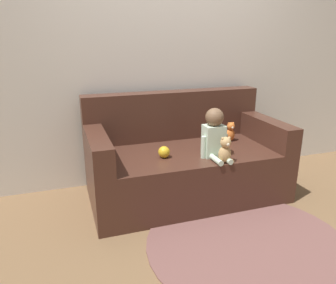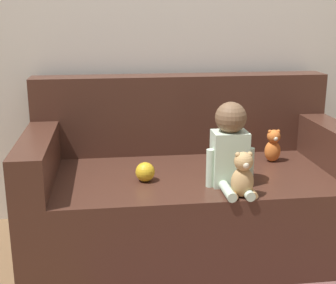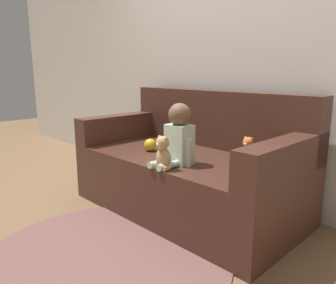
{
  "view_description": "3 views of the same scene",
  "coord_description": "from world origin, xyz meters",
  "px_view_note": "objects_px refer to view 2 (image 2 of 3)",
  "views": [
    {
      "loc": [
        -1.05,
        -2.61,
        1.45
      ],
      "look_at": [
        -0.18,
        -0.02,
        0.56
      ],
      "focal_mm": 35.0,
      "sensor_mm": 36.0,
      "label": 1
    },
    {
      "loc": [
        -0.43,
        -2.38,
        1.3
      ],
      "look_at": [
        -0.13,
        -0.01,
        0.63
      ],
      "focal_mm": 50.0,
      "sensor_mm": 36.0,
      "label": 2
    },
    {
      "loc": [
        1.65,
        -1.82,
        1.09
      ],
      "look_at": [
        -0.09,
        -0.11,
        0.56
      ],
      "focal_mm": 35.0,
      "sensor_mm": 36.0,
      "label": 3
    }
  ],
  "objects_px": {
    "couch": "(189,189)",
    "plush_toy_side": "(273,146)",
    "person_baby": "(230,148)",
    "toy_ball": "(145,172)",
    "teddy_bear_brown": "(243,176)"
  },
  "relations": [
    {
      "from": "couch",
      "to": "plush_toy_side",
      "type": "bearing_deg",
      "value": 3.43
    },
    {
      "from": "couch",
      "to": "plush_toy_side",
      "type": "relative_size",
      "value": 9.24
    },
    {
      "from": "couch",
      "to": "plush_toy_side",
      "type": "distance_m",
      "value": 0.54
    },
    {
      "from": "person_baby",
      "to": "plush_toy_side",
      "type": "distance_m",
      "value": 0.49
    },
    {
      "from": "couch",
      "to": "plush_toy_side",
      "type": "height_order",
      "value": "couch"
    },
    {
      "from": "teddy_bear_brown",
      "to": "toy_ball",
      "type": "height_order",
      "value": "teddy_bear_brown"
    },
    {
      "from": "couch",
      "to": "person_baby",
      "type": "relative_size",
      "value": 4.21
    },
    {
      "from": "person_baby",
      "to": "teddy_bear_brown",
      "type": "height_order",
      "value": "person_baby"
    },
    {
      "from": "teddy_bear_brown",
      "to": "person_baby",
      "type": "bearing_deg",
      "value": 96.8
    },
    {
      "from": "couch",
      "to": "toy_ball",
      "type": "distance_m",
      "value": 0.38
    },
    {
      "from": "teddy_bear_brown",
      "to": "toy_ball",
      "type": "xyz_separation_m",
      "value": [
        -0.43,
        0.27,
        -0.05
      ]
    },
    {
      "from": "plush_toy_side",
      "to": "person_baby",
      "type": "bearing_deg",
      "value": -135.68
    },
    {
      "from": "person_baby",
      "to": "teddy_bear_brown",
      "type": "xyz_separation_m",
      "value": [
        0.02,
        -0.16,
        -0.09
      ]
    },
    {
      "from": "toy_ball",
      "to": "teddy_bear_brown",
      "type": "bearing_deg",
      "value": -31.99
    },
    {
      "from": "person_baby",
      "to": "plush_toy_side",
      "type": "bearing_deg",
      "value": 44.32
    }
  ]
}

